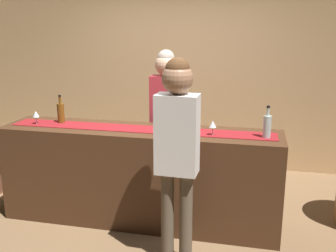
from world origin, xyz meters
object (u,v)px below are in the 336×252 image
object	(u,v)px
wine_glass_mid_counter	(36,114)
bartender	(166,109)
wine_bottle_green	(190,119)
wine_bottle_clear	(267,126)
wine_bottle_amber	(61,113)
wine_glass_near_customer	(213,125)
customer_sipping	(177,140)

from	to	relation	value
wine_glass_mid_counter	bartender	xyz separation A→B (m)	(1.25, 0.62, -0.01)
wine_bottle_green	wine_bottle_clear	distance (m)	0.75
wine_glass_mid_counter	wine_bottle_amber	bearing A→B (deg)	25.20
wine_bottle_green	bartender	distance (m)	0.61
wine_glass_near_customer	wine_glass_mid_counter	world-z (taller)	same
wine_bottle_amber	wine_bottle_clear	xyz separation A→B (m)	(2.12, -0.11, 0.00)
wine_bottle_green	customer_sipping	world-z (taller)	customer_sipping
wine_bottle_amber	wine_bottle_clear	world-z (taller)	same
wine_glass_near_customer	customer_sipping	distance (m)	0.63
wine_bottle_amber	wine_bottle_green	bearing A→B (deg)	0.83
bartender	customer_sipping	xyz separation A→B (m)	(0.38, -1.24, 0.01)
wine_glass_near_customer	bartender	bearing A→B (deg)	132.84
wine_bottle_clear	wine_glass_mid_counter	distance (m)	2.35
wine_glass_near_customer	bartender	world-z (taller)	bartender
wine_glass_mid_counter	wine_glass_near_customer	bearing A→B (deg)	-0.70
wine_glass_near_customer	wine_glass_mid_counter	xyz separation A→B (m)	(-1.85, 0.02, 0.00)
wine_bottle_green	bartender	bearing A→B (deg)	125.91
bartender	wine_bottle_clear	bearing A→B (deg)	149.52
wine_bottle_amber	bartender	xyz separation A→B (m)	(1.02, 0.52, -0.02)
wine_glass_near_customer	wine_bottle_amber	bearing A→B (deg)	175.41
bartender	customer_sipping	distance (m)	1.30
wine_bottle_green	wine_glass_mid_counter	distance (m)	1.62
wine_bottle_green	wine_glass_near_customer	distance (m)	0.28
wine_bottle_green	wine_glass_near_customer	xyz separation A→B (m)	(0.24, -0.15, -0.01)
wine_glass_mid_counter	wine_bottle_clear	bearing A→B (deg)	0.05
wine_glass_near_customer	wine_glass_mid_counter	bearing A→B (deg)	179.30
wine_bottle_green	bartender	xyz separation A→B (m)	(-0.36, 0.50, -0.02)
wine_bottle_amber	customer_sipping	distance (m)	1.58
wine_bottle_clear	wine_bottle_green	bearing A→B (deg)	170.29
wine_glass_mid_counter	wine_bottle_green	bearing A→B (deg)	4.53
wine_bottle_clear	wine_glass_near_customer	world-z (taller)	wine_bottle_clear
wine_bottle_clear	wine_glass_mid_counter	xyz separation A→B (m)	(-2.35, -0.00, -0.01)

